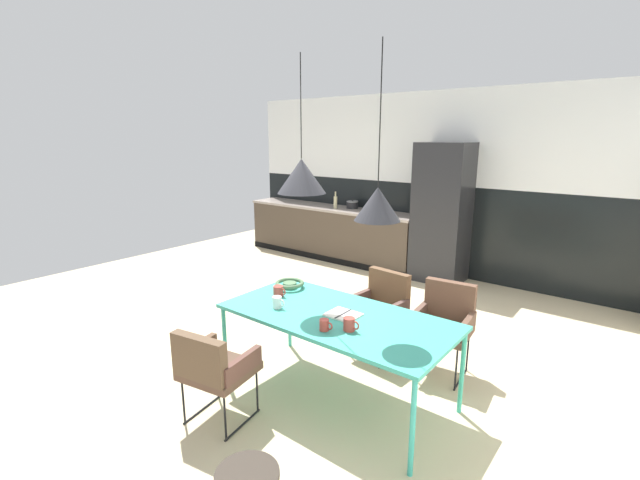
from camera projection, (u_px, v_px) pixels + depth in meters
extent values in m
plane|color=#CBB993|center=(281.00, 336.00, 4.74)|extent=(8.61, 8.61, 0.00)
cube|color=black|center=(418.00, 226.00, 7.06)|extent=(6.59, 0.12, 1.40)
cube|color=white|center=(422.00, 138.00, 6.73)|extent=(6.59, 0.12, 1.40)
cube|color=#45382D|center=(331.00, 233.00, 7.75)|extent=(3.30, 0.60, 0.87)
cube|color=#9F9086|center=(331.00, 208.00, 7.64)|extent=(3.33, 0.63, 0.04)
cube|color=black|center=(320.00, 258.00, 7.61)|extent=(3.30, 0.01, 0.10)
cube|color=#232326|center=(442.00, 213.00, 6.38)|extent=(0.73, 0.60, 2.04)
cube|color=teal|center=(337.00, 316.00, 3.49)|extent=(1.88, 0.92, 0.03)
cylinder|color=teal|center=(290.00, 314.00, 4.44)|extent=(0.04, 0.04, 0.70)
cylinder|color=teal|center=(462.00, 372.00, 3.35)|extent=(0.04, 0.04, 0.70)
cylinder|color=teal|center=(225.00, 344.00, 3.80)|extent=(0.04, 0.04, 0.70)
cylinder|color=teal|center=(412.00, 428.00, 2.71)|extent=(0.04, 0.04, 0.70)
cube|color=brown|center=(442.00, 331.00, 3.89)|extent=(0.52, 0.50, 0.06)
cube|color=brown|center=(450.00, 301.00, 4.01)|extent=(0.46, 0.12, 0.38)
cube|color=brown|center=(467.00, 326.00, 3.75)|extent=(0.09, 0.42, 0.14)
cube|color=brown|center=(419.00, 315.00, 3.99)|extent=(0.09, 0.42, 0.14)
cylinder|color=black|center=(456.00, 369.00, 3.69)|extent=(0.02, 0.02, 0.39)
cylinder|color=black|center=(411.00, 357.00, 3.90)|extent=(0.02, 0.02, 0.39)
cylinder|color=black|center=(468.00, 351.00, 4.00)|extent=(0.02, 0.02, 0.39)
cylinder|color=black|center=(426.00, 340.00, 4.21)|extent=(0.02, 0.02, 0.39)
cylinder|color=black|center=(461.00, 379.00, 3.89)|extent=(0.06, 0.41, 0.02)
cylinder|color=black|center=(418.00, 366.00, 4.10)|extent=(0.06, 0.41, 0.02)
cube|color=brown|center=(219.00, 370.00, 3.27)|extent=(0.55, 0.54, 0.06)
cube|color=brown|center=(199.00, 359.00, 3.05)|extent=(0.46, 0.16, 0.33)
cube|color=brown|center=(197.00, 352.00, 3.35)|extent=(0.12, 0.42, 0.14)
cube|color=brown|center=(242.00, 365.00, 3.15)|extent=(0.12, 0.42, 0.14)
cylinder|color=black|center=(218.00, 378.00, 3.58)|extent=(0.02, 0.02, 0.38)
cylinder|color=black|center=(257.00, 391.00, 3.39)|extent=(0.02, 0.02, 0.38)
cylinder|color=black|center=(183.00, 402.00, 3.25)|extent=(0.02, 0.02, 0.38)
cylinder|color=black|center=(225.00, 418.00, 3.07)|extent=(0.02, 0.02, 0.38)
cylinder|color=black|center=(203.00, 409.00, 3.46)|extent=(0.09, 0.41, 0.02)
cylinder|color=black|center=(243.00, 424.00, 3.27)|extent=(0.09, 0.41, 0.02)
cube|color=brown|center=(376.00, 315.00, 4.26)|extent=(0.52, 0.51, 0.06)
cube|color=brown|center=(389.00, 289.00, 4.34)|extent=(0.46, 0.13, 0.37)
cube|color=brown|center=(395.00, 311.00, 4.08)|extent=(0.09, 0.42, 0.14)
cube|color=brown|center=(359.00, 299.00, 4.38)|extent=(0.09, 0.42, 0.14)
cylinder|color=black|center=(380.00, 349.00, 4.04)|extent=(0.02, 0.02, 0.39)
cylinder|color=black|center=(348.00, 336.00, 4.31)|extent=(0.02, 0.02, 0.39)
cylinder|color=black|center=(403.00, 336.00, 4.31)|extent=(0.02, 0.02, 0.39)
cylinder|color=black|center=(371.00, 324.00, 4.58)|extent=(0.02, 0.02, 0.39)
cylinder|color=black|center=(391.00, 360.00, 4.22)|extent=(0.06, 0.41, 0.02)
cylinder|color=black|center=(359.00, 346.00, 4.49)|extent=(0.06, 0.41, 0.02)
cylinder|color=#4C704C|center=(290.00, 285.00, 4.10)|extent=(0.13, 0.13, 0.05)
torus|color=#4C6F4B|center=(290.00, 283.00, 4.09)|extent=(0.27, 0.27, 0.04)
cube|color=white|center=(337.00, 313.00, 3.51)|extent=(0.13, 0.22, 0.01)
cube|color=white|center=(350.00, 317.00, 3.43)|extent=(0.13, 0.22, 0.01)
cube|color=#262628|center=(343.00, 314.00, 3.47)|extent=(0.01, 0.22, 0.00)
cylinder|color=#B23D33|center=(278.00, 291.00, 3.89)|extent=(0.09, 0.09, 0.09)
torus|color=#B23D33|center=(283.00, 292.00, 3.85)|extent=(0.06, 0.01, 0.06)
cylinder|color=white|center=(277.00, 302.00, 3.62)|extent=(0.08, 0.08, 0.10)
torus|color=white|center=(281.00, 303.00, 3.59)|extent=(0.07, 0.01, 0.07)
cylinder|color=#B23D33|center=(324.00, 325.00, 3.20)|extent=(0.07, 0.07, 0.09)
torus|color=#B23D33|center=(329.00, 326.00, 3.17)|extent=(0.06, 0.01, 0.06)
cylinder|color=#B23D33|center=(349.00, 324.00, 3.19)|extent=(0.09, 0.09, 0.10)
torus|color=#B23D33|center=(355.00, 325.00, 3.16)|extent=(0.07, 0.01, 0.07)
cylinder|color=black|center=(352.00, 205.00, 7.48)|extent=(0.20, 0.20, 0.11)
cylinder|color=gray|center=(352.00, 201.00, 7.47)|extent=(0.21, 0.21, 0.01)
sphere|color=black|center=(352.00, 200.00, 7.46)|extent=(0.02, 0.02, 0.02)
cylinder|color=tan|center=(382.00, 208.00, 6.82)|extent=(0.07, 0.07, 0.23)
cylinder|color=tan|center=(383.00, 198.00, 6.78)|extent=(0.04, 0.04, 0.08)
cylinder|color=tan|center=(335.00, 202.00, 7.44)|extent=(0.06, 0.06, 0.21)
cylinder|color=tan|center=(335.00, 194.00, 7.41)|extent=(0.03, 0.03, 0.08)
cylinder|color=#2D261E|center=(247.00, 475.00, 2.21)|extent=(0.33, 0.33, 0.03)
cylinder|color=black|center=(301.00, 107.00, 3.36)|extent=(0.01, 0.01, 0.79)
cone|color=#2C2C32|center=(302.00, 176.00, 3.48)|extent=(0.39, 0.39, 0.28)
cylinder|color=black|center=(380.00, 115.00, 2.87)|extent=(0.01, 0.01, 0.96)
cone|color=#2C2C32|center=(378.00, 204.00, 3.01)|extent=(0.32, 0.32, 0.24)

